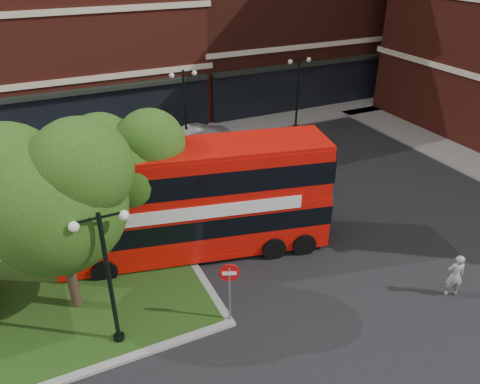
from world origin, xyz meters
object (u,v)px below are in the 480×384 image
bus (193,194)px  woman (455,275)px  car_white (202,136)px  car_silver (114,152)px

bus → woman: 10.37m
bus → woman: (7.64, -6.76, -1.87)m
bus → woman: size_ratio=6.37×
woman → bus: bearing=-18.2°
car_white → bus: bearing=151.4°
car_silver → bus: bearing=-169.3°
woman → car_silver: (-8.87, 17.26, -0.23)m
bus → car_white: (4.35, 10.50, -2.06)m
car_silver → car_white: car_white is taller
car_white → car_silver: bearing=83.9°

